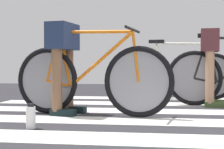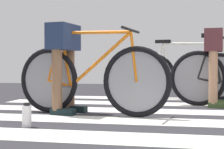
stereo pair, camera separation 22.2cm
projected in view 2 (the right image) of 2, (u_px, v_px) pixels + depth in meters
name	position (u px, v px, depth m)	size (l,w,h in m)	color
ground	(214.00, 134.00, 2.61)	(18.00, 14.00, 0.02)	#29282C
crosswalk_markings	(209.00, 131.00, 2.67)	(5.48, 5.77, 0.00)	silver
bicycle_1_of_3	(90.00, 78.00, 3.59)	(1.72, 0.55, 0.93)	black
cyclist_1_of_3	(64.00, 56.00, 3.69)	(0.38, 0.44, 0.97)	brown
cyclist_2_of_3	(214.00, 57.00, 4.33)	(0.35, 0.43, 0.98)	#A87A5B
bicycle_3_of_3	(185.00, 75.00, 5.30)	(1.73, 0.52, 0.93)	black
water_bottle	(27.00, 116.00, 2.87)	(0.08, 0.08, 0.21)	silver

